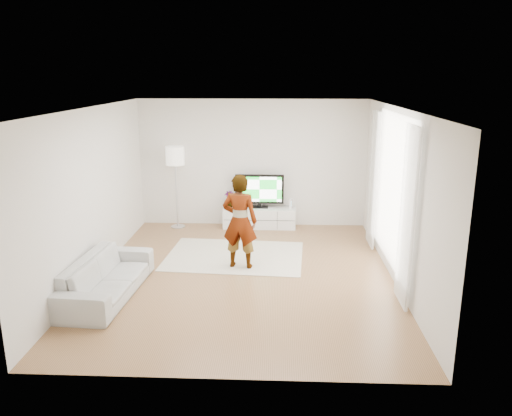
{
  "coord_description": "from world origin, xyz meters",
  "views": [
    {
      "loc": [
        0.56,
        -7.88,
        3.31
      ],
      "look_at": [
        0.19,
        0.4,
        1.08
      ],
      "focal_mm": 35.0,
      "sensor_mm": 36.0,
      "label": 1
    }
  ],
  "objects_px": {
    "player": "(240,221)",
    "sofa": "(107,277)",
    "television": "(259,190)",
    "floor_lamp": "(175,159)",
    "rug": "(235,256)",
    "media_console": "(259,218)"
  },
  "relations": [
    {
      "from": "rug",
      "to": "sofa",
      "type": "relative_size",
      "value": 1.2
    },
    {
      "from": "media_console",
      "to": "sofa",
      "type": "distance_m",
      "value": 4.27
    },
    {
      "from": "television",
      "to": "sofa",
      "type": "height_order",
      "value": "television"
    },
    {
      "from": "media_console",
      "to": "rug",
      "type": "distance_m",
      "value": 1.91
    },
    {
      "from": "floor_lamp",
      "to": "sofa",
      "type": "bearing_deg",
      "value": -96.1
    },
    {
      "from": "media_console",
      "to": "television",
      "type": "distance_m",
      "value": 0.63
    },
    {
      "from": "player",
      "to": "sofa",
      "type": "bearing_deg",
      "value": 40.63
    },
    {
      "from": "player",
      "to": "sofa",
      "type": "distance_m",
      "value": 2.39
    },
    {
      "from": "rug",
      "to": "sofa",
      "type": "distance_m",
      "value": 2.57
    },
    {
      "from": "rug",
      "to": "floor_lamp",
      "type": "relative_size",
      "value": 1.4
    },
    {
      "from": "rug",
      "to": "floor_lamp",
      "type": "height_order",
      "value": "floor_lamp"
    },
    {
      "from": "media_console",
      "to": "rug",
      "type": "bearing_deg",
      "value": -102.02
    },
    {
      "from": "television",
      "to": "rug",
      "type": "distance_m",
      "value": 2.11
    },
    {
      "from": "media_console",
      "to": "television",
      "type": "xyz_separation_m",
      "value": [
        0.0,
        0.03,
        0.63
      ]
    },
    {
      "from": "television",
      "to": "player",
      "type": "xyz_separation_m",
      "value": [
        -0.25,
        -2.42,
        -0.01
      ]
    },
    {
      "from": "television",
      "to": "sofa",
      "type": "relative_size",
      "value": 0.51
    },
    {
      "from": "rug",
      "to": "floor_lamp",
      "type": "bearing_deg",
      "value": 128.5
    },
    {
      "from": "sofa",
      "to": "floor_lamp",
      "type": "xyz_separation_m",
      "value": [
        0.38,
        3.59,
        1.22
      ]
    },
    {
      "from": "player",
      "to": "sofa",
      "type": "xyz_separation_m",
      "value": [
        -1.96,
        -1.26,
        -0.54
      ]
    },
    {
      "from": "media_console",
      "to": "floor_lamp",
      "type": "distance_m",
      "value": 2.24
    },
    {
      "from": "television",
      "to": "player",
      "type": "relative_size",
      "value": 0.64
    },
    {
      "from": "television",
      "to": "player",
      "type": "distance_m",
      "value": 2.43
    }
  ]
}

